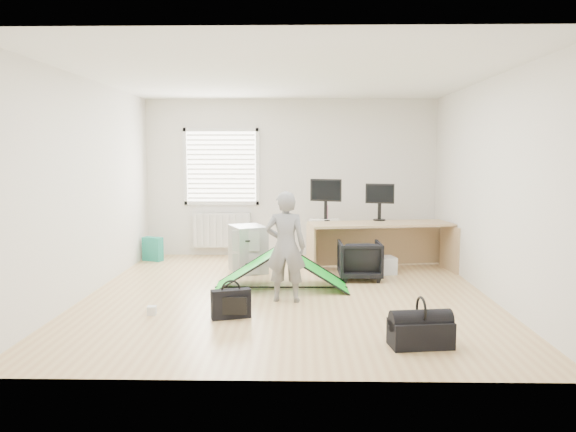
{
  "coord_description": "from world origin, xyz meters",
  "views": [
    {
      "loc": [
        0.15,
        -6.97,
        1.77
      ],
      "look_at": [
        0.0,
        0.4,
        0.95
      ],
      "focal_mm": 35.0,
      "sensor_mm": 36.0,
      "label": 1
    }
  ],
  "objects_px": {
    "desk": "(380,246)",
    "filing_cabinet": "(248,249)",
    "monitor_left": "(326,205)",
    "storage_crate": "(379,265)",
    "kite": "(281,268)",
    "person": "(286,247)",
    "office_chair": "(360,260)",
    "monitor_right": "(379,207)",
    "duffel_bag": "(421,334)",
    "thermos": "(326,213)",
    "laptop_bag": "(231,304)"
  },
  "relations": [
    {
      "from": "desk",
      "to": "filing_cabinet",
      "type": "relative_size",
      "value": 3.06
    },
    {
      "from": "monitor_left",
      "to": "thermos",
      "type": "distance_m",
      "value": 0.12
    },
    {
      "from": "monitor_left",
      "to": "person",
      "type": "bearing_deg",
      "value": -84.78
    },
    {
      "from": "desk",
      "to": "duffel_bag",
      "type": "bearing_deg",
      "value": -100.6
    },
    {
      "from": "kite",
      "to": "thermos",
      "type": "bearing_deg",
      "value": 65.54
    },
    {
      "from": "filing_cabinet",
      "to": "office_chair",
      "type": "xyz_separation_m",
      "value": [
        1.63,
        -0.48,
        -0.07
      ]
    },
    {
      "from": "office_chair",
      "to": "monitor_left",
      "type": "bearing_deg",
      "value": -65.72
    },
    {
      "from": "monitor_left",
      "to": "storage_crate",
      "type": "distance_m",
      "value": 1.27
    },
    {
      "from": "laptop_bag",
      "to": "duffel_bag",
      "type": "height_order",
      "value": "laptop_bag"
    },
    {
      "from": "filing_cabinet",
      "to": "laptop_bag",
      "type": "relative_size",
      "value": 1.65
    },
    {
      "from": "desk",
      "to": "monitor_left",
      "type": "bearing_deg",
      "value": 152.06
    },
    {
      "from": "filing_cabinet",
      "to": "duffel_bag",
      "type": "relative_size",
      "value": 1.24
    },
    {
      "from": "office_chair",
      "to": "duffel_bag",
      "type": "height_order",
      "value": "office_chair"
    },
    {
      "from": "monitor_left",
      "to": "laptop_bag",
      "type": "relative_size",
      "value": 1.18
    },
    {
      "from": "desk",
      "to": "storage_crate",
      "type": "relative_size",
      "value": 4.78
    },
    {
      "from": "filing_cabinet",
      "to": "thermos",
      "type": "bearing_deg",
      "value": -1.66
    },
    {
      "from": "filing_cabinet",
      "to": "office_chair",
      "type": "bearing_deg",
      "value": -39.71
    },
    {
      "from": "monitor_left",
      "to": "laptop_bag",
      "type": "distance_m",
      "value": 3.19
    },
    {
      "from": "office_chair",
      "to": "kite",
      "type": "relative_size",
      "value": 0.34
    },
    {
      "from": "monitor_left",
      "to": "person",
      "type": "height_order",
      "value": "person"
    },
    {
      "from": "person",
      "to": "kite",
      "type": "xyz_separation_m",
      "value": [
        -0.07,
        0.65,
        -0.39
      ]
    },
    {
      "from": "monitor_left",
      "to": "duffel_bag",
      "type": "distance_m",
      "value": 3.88
    },
    {
      "from": "filing_cabinet",
      "to": "office_chair",
      "type": "distance_m",
      "value": 1.7
    },
    {
      "from": "desk",
      "to": "filing_cabinet",
      "type": "height_order",
      "value": "desk"
    },
    {
      "from": "desk",
      "to": "duffel_bag",
      "type": "xyz_separation_m",
      "value": [
        -0.11,
        -3.44,
        -0.24
      ]
    },
    {
      "from": "filing_cabinet",
      "to": "monitor_left",
      "type": "xyz_separation_m",
      "value": [
        1.18,
        0.45,
        0.62
      ]
    },
    {
      "from": "storage_crate",
      "to": "office_chair",
      "type": "bearing_deg",
      "value": -131.69
    },
    {
      "from": "monitor_right",
      "to": "duffel_bag",
      "type": "xyz_separation_m",
      "value": [
        -0.14,
        -3.73,
        -0.82
      ]
    },
    {
      "from": "desk",
      "to": "monitor_left",
      "type": "xyz_separation_m",
      "value": [
        -0.82,
        0.29,
        0.6
      ]
    },
    {
      "from": "thermos",
      "to": "duffel_bag",
      "type": "distance_m",
      "value": 3.88
    },
    {
      "from": "thermos",
      "to": "kite",
      "type": "xyz_separation_m",
      "value": [
        -0.66,
        -1.52,
        -0.57
      ]
    },
    {
      "from": "duffel_bag",
      "to": "storage_crate",
      "type": "bearing_deg",
      "value": 80.96
    },
    {
      "from": "monitor_left",
      "to": "kite",
      "type": "xyz_separation_m",
      "value": [
        -0.65,
        -1.5,
        -0.69
      ]
    },
    {
      "from": "duffel_bag",
      "to": "kite",
      "type": "bearing_deg",
      "value": 113.57
    },
    {
      "from": "desk",
      "to": "duffel_bag",
      "type": "distance_m",
      "value": 3.45
    },
    {
      "from": "monitor_left",
      "to": "thermos",
      "type": "relative_size",
      "value": 2.12
    },
    {
      "from": "desk",
      "to": "monitor_left",
      "type": "distance_m",
      "value": 1.06
    },
    {
      "from": "kite",
      "to": "person",
      "type": "bearing_deg",
      "value": -84.47
    },
    {
      "from": "person",
      "to": "laptop_bag",
      "type": "height_order",
      "value": "person"
    },
    {
      "from": "desk",
      "to": "kite",
      "type": "distance_m",
      "value": 1.91
    },
    {
      "from": "filing_cabinet",
      "to": "person",
      "type": "height_order",
      "value": "person"
    },
    {
      "from": "duffel_bag",
      "to": "filing_cabinet",
      "type": "bearing_deg",
      "value": 112.22
    },
    {
      "from": "filing_cabinet",
      "to": "monitor_left",
      "type": "relative_size",
      "value": 1.4
    },
    {
      "from": "monitor_right",
      "to": "office_chair",
      "type": "height_order",
      "value": "monitor_right"
    },
    {
      "from": "filing_cabinet",
      "to": "thermos",
      "type": "height_order",
      "value": "thermos"
    },
    {
      "from": "filing_cabinet",
      "to": "monitor_right",
      "type": "xyz_separation_m",
      "value": [
        2.02,
        0.45,
        0.59
      ]
    },
    {
      "from": "filing_cabinet",
      "to": "laptop_bag",
      "type": "height_order",
      "value": "filing_cabinet"
    },
    {
      "from": "desk",
      "to": "person",
      "type": "distance_m",
      "value": 2.34
    },
    {
      "from": "monitor_right",
      "to": "desk",
      "type": "bearing_deg",
      "value": -78.62
    },
    {
      "from": "filing_cabinet",
      "to": "monitor_left",
      "type": "distance_m",
      "value": 1.41
    }
  ]
}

